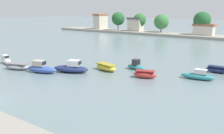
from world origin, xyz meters
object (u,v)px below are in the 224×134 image
(moored_boat_6, at_px, (145,74))
(moored_boat_7, at_px, (198,76))
(moored_boat_1, at_px, (17,66))
(moored_boat_0, at_px, (6,60))
(moored_boat_4, at_px, (106,67))
(mooring_buoy_1, at_px, (3,58))
(moored_boat_5, at_px, (136,66))
(moored_boat_3, at_px, (71,68))
(moored_boat_8, at_px, (218,70))
(moored_boat_2, at_px, (41,68))

(moored_boat_6, bearing_deg, moored_boat_7, 14.54)
(moored_boat_1, bearing_deg, moored_boat_0, 148.44)
(moored_boat_4, height_order, mooring_buoy_1, moored_boat_4)
(moored_boat_1, relative_size, moored_boat_5, 1.37)
(moored_boat_0, xyz_separation_m, moored_boat_7, (30.13, 9.26, -0.07))
(moored_boat_1, relative_size, mooring_buoy_1, 10.87)
(moored_boat_3, distance_m, mooring_buoy_1, 16.92)
(moored_boat_4, bearing_deg, moored_boat_5, 57.02)
(moored_boat_6, xyz_separation_m, moored_boat_8, (7.66, 8.71, -0.06))
(moored_boat_1, distance_m, moored_boat_7, 27.13)
(moored_boat_4, relative_size, moored_boat_7, 0.99)
(moored_boat_6, distance_m, moored_boat_7, 7.14)
(moored_boat_0, relative_size, moored_boat_1, 0.86)
(moored_boat_2, distance_m, moored_boat_3, 4.42)
(moored_boat_0, xyz_separation_m, moored_boat_8, (31.59, 14.41, -0.12))
(moored_boat_5, height_order, moored_boat_7, moored_boat_5)
(moored_boat_3, height_order, mooring_buoy_1, moored_boat_3)
(moored_boat_1, bearing_deg, moored_boat_8, 13.80)
(moored_boat_3, relative_size, moored_boat_7, 1.29)
(moored_boat_0, distance_m, moored_boat_2, 9.92)
(moored_boat_1, relative_size, moored_boat_8, 1.35)
(moored_boat_8, height_order, mooring_buoy_1, moored_boat_8)
(moored_boat_7, xyz_separation_m, mooring_buoy_1, (-33.71, -7.61, -0.30))
(moored_boat_2, distance_m, moored_boat_7, 22.48)
(moored_boat_2, height_order, moored_boat_8, moored_boat_2)
(moored_boat_1, height_order, mooring_buoy_1, moored_boat_1)
(moored_boat_2, relative_size, moored_boat_3, 0.87)
(moored_boat_5, bearing_deg, moored_boat_0, -144.83)
(moored_boat_5, relative_size, moored_boat_6, 1.00)
(moored_boat_6, bearing_deg, moored_boat_2, -171.31)
(moored_boat_1, xyz_separation_m, moored_boat_5, (15.36, 10.61, 0.07))
(moored_boat_0, xyz_separation_m, moored_boat_1, (5.15, -1.34, -0.09))
(moored_boat_0, height_order, moored_boat_7, moored_boat_0)
(moored_boat_5, bearing_deg, moored_boat_8, 35.74)
(moored_boat_8, xyz_separation_m, mooring_buoy_1, (-35.16, -12.76, -0.25))
(moored_boat_0, height_order, mooring_buoy_1, moored_boat_0)
(moored_boat_8, bearing_deg, moored_boat_0, -155.37)
(moored_boat_5, relative_size, moored_boat_7, 0.74)
(moored_boat_5, distance_m, moored_boat_6, 4.94)
(moored_boat_0, height_order, moored_boat_5, moored_boat_5)
(moored_boat_4, relative_size, moored_boat_5, 1.33)
(moored_boat_8, distance_m, mooring_buoy_1, 37.41)
(moored_boat_2, height_order, moored_boat_6, moored_boat_2)
(moored_boat_2, height_order, moored_boat_7, moored_boat_2)
(moored_boat_2, xyz_separation_m, moored_boat_5, (10.61, 9.81, -0.13))
(moored_boat_7, bearing_deg, moored_boat_3, -164.73)
(moored_boat_0, distance_m, moored_boat_3, 13.52)
(moored_boat_0, bearing_deg, moored_boat_8, 39.75)
(moored_boat_8, bearing_deg, moored_boat_6, -131.21)
(moored_boat_4, height_order, moored_boat_6, moored_boat_6)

